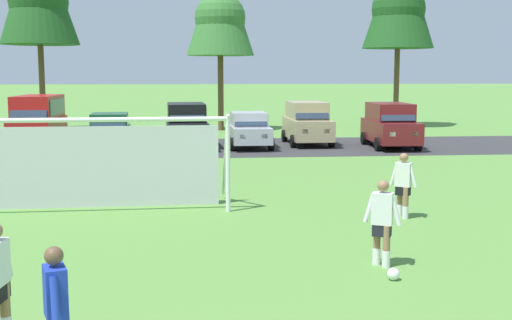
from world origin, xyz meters
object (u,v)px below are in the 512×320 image
at_px(soccer_goal, 88,161).
at_px(player_winger_right, 382,223).
at_px(player_winger_left, 403,185).
at_px(parked_car_slot_right, 307,123).
at_px(parked_car_slot_far_right, 390,127).
at_px(player_midfield_center, 56,315).
at_px(parked_car_slot_left, 38,120).
at_px(parked_car_slot_end, 390,125).
at_px(parked_car_slot_center_right, 249,130).
at_px(parked_car_slot_center_left, 110,131).
at_px(player_defender_far, 122,175).
at_px(soccer_ball, 394,274).
at_px(parked_car_slot_center, 186,125).

bearing_deg(soccer_goal, player_winger_right, -43.12).
xyz_separation_m(player_winger_left, parked_car_slot_right, (0.62, 17.19, 0.29)).
distance_m(player_winger_left, parked_car_slot_right, 17.20).
height_order(player_winger_left, parked_car_slot_far_right, parked_car_slot_far_right).
xyz_separation_m(player_midfield_center, parked_car_slot_left, (-5.90, 25.55, 0.52)).
distance_m(player_midfield_center, parked_car_slot_end, 26.11).
relative_size(soccer_goal, parked_car_slot_far_right, 1.72).
bearing_deg(parked_car_slot_center_right, parked_car_slot_left, 172.32).
xyz_separation_m(parked_car_slot_left, parked_car_slot_far_right, (17.52, -0.60, -0.47)).
bearing_deg(parked_car_slot_center_left, player_winger_right, -69.49).
bearing_deg(player_defender_far, soccer_ball, -53.54).
bearing_deg(parked_car_slot_far_right, parked_car_slot_left, 178.05).
bearing_deg(parked_car_slot_far_right, soccer_goal, -130.68).
height_order(soccer_ball, parked_car_slot_center_right, parked_car_slot_center_right).
bearing_deg(parked_car_slot_center_right, player_midfield_center, -100.24).
bearing_deg(player_winger_right, player_midfield_center, -140.52).
relative_size(parked_car_slot_center, parked_car_slot_far_right, 1.08).
distance_m(player_midfield_center, parked_car_slot_center, 24.35).
xyz_separation_m(player_midfield_center, player_winger_left, (6.83, 8.20, 0.00)).
bearing_deg(parked_car_slot_center_right, parked_car_slot_end, -5.02).
distance_m(player_defender_far, parked_car_slot_center, 13.73).
xyz_separation_m(player_winger_left, parked_car_slot_far_right, (4.79, 16.76, 0.05)).
bearing_deg(parked_car_slot_right, parked_car_slot_center, -169.99).
bearing_deg(soccer_ball, parked_car_slot_left, 116.32).
height_order(parked_car_slot_center, parked_car_slot_right, same).
relative_size(player_defender_far, player_winger_left, 1.00).
height_order(player_winger_right, parked_car_slot_center, parked_car_slot_center).
height_order(player_midfield_center, parked_car_slot_center, parked_car_slot_center).
relative_size(soccer_goal, parked_car_slot_center_right, 1.76).
distance_m(soccer_ball, player_winger_right, 1.12).
bearing_deg(player_defender_far, parked_car_slot_far_right, 50.04).
bearing_deg(soccer_goal, player_midfield_center, -83.45).
bearing_deg(parked_car_slot_center, parked_car_slot_center_right, -2.71).
height_order(player_defender_far, parked_car_slot_end, parked_car_slot_end).
distance_m(soccer_ball, parked_car_slot_far_right, 22.59).
relative_size(player_midfield_center, parked_car_slot_left, 0.34).
bearing_deg(player_midfield_center, parked_car_slot_far_right, 65.03).
xyz_separation_m(player_midfield_center, player_winger_right, (5.11, 4.21, 0.00)).
bearing_deg(player_midfield_center, soccer_goal, 96.55).
xyz_separation_m(player_winger_left, parked_car_slot_center, (-5.49, 16.11, 0.29)).
distance_m(parked_car_slot_center, parked_car_slot_right, 6.20).
height_order(soccer_goal, player_midfield_center, soccer_goal).
bearing_deg(player_midfield_center, parked_car_slot_right, 73.65).
height_order(player_winger_left, parked_car_slot_center_left, parked_car_slot_center_left).
bearing_deg(parked_car_slot_center_right, player_winger_right, -87.85).
height_order(soccer_ball, parked_car_slot_center, parked_car_slot_center).
relative_size(parked_car_slot_right, parked_car_slot_far_right, 1.07).
bearing_deg(parked_car_slot_center_left, parked_car_slot_end, -1.62).
relative_size(player_winger_left, parked_car_slot_center_right, 0.39).
distance_m(soccer_ball, parked_car_slot_center_right, 20.85).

